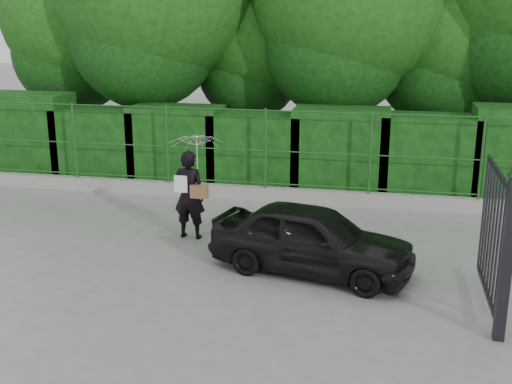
# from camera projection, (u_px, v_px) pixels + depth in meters

# --- Properties ---
(ground) EXTENTS (80.00, 80.00, 0.00)m
(ground) POSITION_uv_depth(u_px,v_px,m) (189.00, 275.00, 10.42)
(ground) COLOR gray
(kerb) EXTENTS (14.00, 0.25, 0.30)m
(kerb) POSITION_uv_depth(u_px,v_px,m) (248.00, 193.00, 14.62)
(kerb) COLOR #9E9E99
(kerb) RESTS_ON ground
(fence) EXTENTS (14.13, 0.06, 1.80)m
(fence) POSITION_uv_depth(u_px,v_px,m) (258.00, 148.00, 14.29)
(fence) COLOR #1E511C
(fence) RESTS_ON kerb
(hedge) EXTENTS (14.20, 1.20, 2.15)m
(hedge) POSITION_uv_depth(u_px,v_px,m) (258.00, 148.00, 15.32)
(hedge) COLOR black
(hedge) RESTS_ON ground
(gate) EXTENTS (0.22, 2.33, 2.36)m
(gate) POSITION_uv_depth(u_px,v_px,m) (501.00, 242.00, 8.51)
(gate) COLOR black
(gate) RESTS_ON ground
(woman) EXTENTS (1.01, 1.03, 1.99)m
(woman) POSITION_uv_depth(u_px,v_px,m) (194.00, 170.00, 11.84)
(woman) COLOR black
(woman) RESTS_ON ground
(car) EXTENTS (3.56, 2.08, 1.14)m
(car) POSITION_uv_depth(u_px,v_px,m) (312.00, 239.00, 10.43)
(car) COLOR black
(car) RESTS_ON ground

